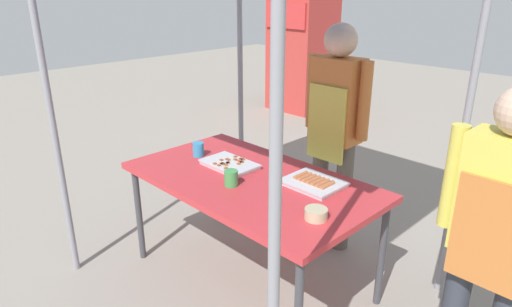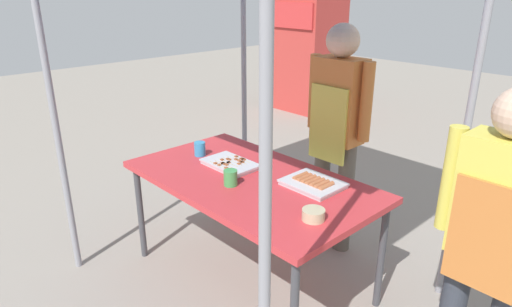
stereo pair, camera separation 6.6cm
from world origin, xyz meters
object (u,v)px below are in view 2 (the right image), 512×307
object	(u,v)px
vendor_woman	(337,121)
neighbor_stall_left	(309,51)
drink_cup_by_wok	(200,149)
customer_nearby	(495,232)
stall_table	(250,185)
condiment_bowl	(313,215)
tray_grilled_sausages	(313,183)
tray_meat_skewers	(230,164)
drink_cup_near_edge	(230,178)

from	to	relation	value
vendor_woman	neighbor_stall_left	xyz separation A→B (m)	(-2.74, 2.93, -0.07)
drink_cup_by_wok	neighbor_stall_left	world-z (taller)	neighbor_stall_left
customer_nearby	vendor_woman	bearing A→B (deg)	155.33
stall_table	condiment_bowl	bearing A→B (deg)	-11.11
neighbor_stall_left	drink_cup_by_wok	bearing A→B (deg)	-59.93
stall_table	customer_nearby	world-z (taller)	customer_nearby
customer_nearby	drink_cup_by_wok	bearing A→B (deg)	-175.34
stall_table	condiment_bowl	xyz separation A→B (m)	(0.61, -0.12, 0.08)
tray_grilled_sausages	tray_meat_skewers	world-z (taller)	tray_grilled_sausages
tray_meat_skewers	neighbor_stall_left	size ratio (longest dim) A/B	0.20
drink_cup_by_wok	vendor_woman	xyz separation A→B (m)	(0.62, 0.75, 0.18)
stall_table	drink_cup_near_edge	size ratio (longest dim) A/B	16.57
drink_cup_by_wok	neighbor_stall_left	size ratio (longest dim) A/B	0.05
tray_grilled_sausages	drink_cup_by_wok	distance (m)	0.90
tray_grilled_sausages	condiment_bowl	distance (m)	0.40
condiment_bowl	stall_table	bearing A→B (deg)	168.89
drink_cup_by_wok	vendor_woman	world-z (taller)	vendor_woman
condiment_bowl	customer_nearby	world-z (taller)	customer_nearby
tray_grilled_sausages	vendor_woman	xyz separation A→B (m)	(-0.27, 0.56, 0.21)
stall_table	neighbor_stall_left	xyz separation A→B (m)	(-2.66, 3.68, 0.22)
customer_nearby	stall_table	bearing A→B (deg)	-173.34
stall_table	drink_cup_near_edge	bearing A→B (deg)	-91.01
tray_grilled_sausages	drink_cup_by_wok	world-z (taller)	drink_cup_by_wok
vendor_woman	customer_nearby	xyz separation A→B (m)	(1.29, -0.59, -0.09)
drink_cup_near_edge	drink_cup_by_wok	bearing A→B (deg)	162.63
vendor_woman	customer_nearby	world-z (taller)	vendor_woman
stall_table	tray_meat_skewers	xyz separation A→B (m)	(-0.23, 0.03, 0.07)
tray_grilled_sausages	tray_meat_skewers	xyz separation A→B (m)	(-0.58, -0.16, -0.00)
condiment_bowl	customer_nearby	xyz separation A→B (m)	(0.76, 0.28, 0.12)
drink_cup_by_wok	vendor_woman	size ratio (longest dim) A/B	0.06
condiment_bowl	drink_cup_near_edge	bearing A→B (deg)	-176.32
drink_cup_by_wok	customer_nearby	xyz separation A→B (m)	(1.91, 0.16, 0.10)
drink_cup_near_edge	customer_nearby	xyz separation A→B (m)	(1.38, 0.32, 0.10)
tray_meat_skewers	customer_nearby	size ratio (longest dim) A/B	0.24
tray_meat_skewers	drink_cup_by_wok	distance (m)	0.31
drink_cup_by_wok	customer_nearby	distance (m)	1.91
condiment_bowl	neighbor_stall_left	xyz separation A→B (m)	(-3.27, 3.80, 0.14)
stall_table	condiment_bowl	distance (m)	0.63
tray_meat_skewers	vendor_woman	world-z (taller)	vendor_woman
tray_grilled_sausages	neighbor_stall_left	size ratio (longest dim) A/B	0.19
drink_cup_by_wok	customer_nearby	size ratio (longest dim) A/B	0.06
customer_nearby	tray_grilled_sausages	bearing A→B (deg)	178.44
condiment_bowl	tray_grilled_sausages	bearing A→B (deg)	130.31
condiment_bowl	drink_cup_by_wok	xyz separation A→B (m)	(-1.14, 0.13, 0.02)
tray_grilled_sausages	customer_nearby	bearing A→B (deg)	-1.56
vendor_woman	customer_nearby	distance (m)	1.42
tray_grilled_sausages	condiment_bowl	world-z (taller)	condiment_bowl
tray_meat_skewers	drink_cup_near_edge	size ratio (longest dim) A/B	3.85
drink_cup_by_wok	neighbor_stall_left	bearing A→B (deg)	120.07
tray_meat_skewers	condiment_bowl	bearing A→B (deg)	-10.09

